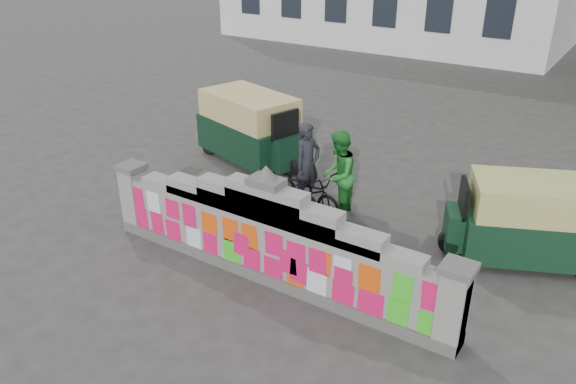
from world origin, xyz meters
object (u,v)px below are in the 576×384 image
at_px(pedestrian, 338,175).
at_px(rickshaw_right, 529,220).
at_px(rickshaw_left, 251,127).
at_px(cyclist_rider, 307,176).
at_px(cyclist_bike, 307,192).

xyz_separation_m(pedestrian, rickshaw_right, (3.48, 0.35, -0.12)).
distance_m(rickshaw_left, rickshaw_right, 6.70).
height_order(pedestrian, rickshaw_right, pedestrian).
bearing_deg(rickshaw_left, cyclist_rider, -16.57).
xyz_separation_m(cyclist_bike, cyclist_rider, (0.00, 0.00, 0.34)).
relative_size(cyclist_rider, rickshaw_left, 0.54).
bearing_deg(pedestrian, cyclist_bike, -77.38).
height_order(cyclist_bike, cyclist_rider, cyclist_rider).
relative_size(cyclist_rider, pedestrian, 0.93).
relative_size(pedestrian, rickshaw_left, 0.57).
xyz_separation_m(cyclist_bike, rickshaw_right, (4.02, 0.61, 0.28)).
bearing_deg(rickshaw_right, pedestrian, -18.33).
distance_m(pedestrian, rickshaw_left, 3.44).
distance_m(cyclist_bike, rickshaw_left, 3.11).
relative_size(cyclist_bike, pedestrian, 1.05).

